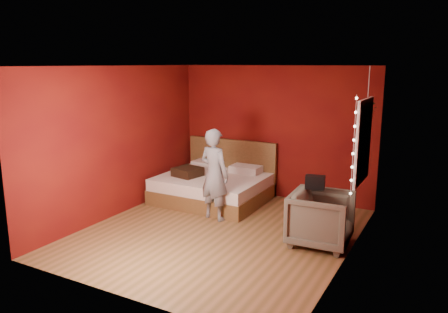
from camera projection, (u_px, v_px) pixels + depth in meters
floor at (219, 232)px, 6.97m from camera, size 4.50×4.50×0.00m
room_walls at (219, 128)px, 6.61m from camera, size 4.04×4.54×2.62m
window at (363, 141)px, 6.50m from camera, size 0.05×0.97×1.27m
fairy_lights at (353, 147)px, 6.07m from camera, size 0.04×0.04×1.45m
bed at (215, 186)px, 8.57m from camera, size 1.99×1.69×1.09m
person at (214, 175)px, 7.40m from camera, size 0.64×0.49×1.58m
armchair at (321, 219)px, 6.41m from camera, size 0.93×0.90×0.80m
handbag at (315, 182)px, 6.50m from camera, size 0.31×0.20×0.20m
throw_pillow at (188, 172)px, 8.44m from camera, size 0.55×0.55×0.17m
hanging_plant at (367, 113)px, 6.99m from camera, size 0.37×0.33×0.94m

